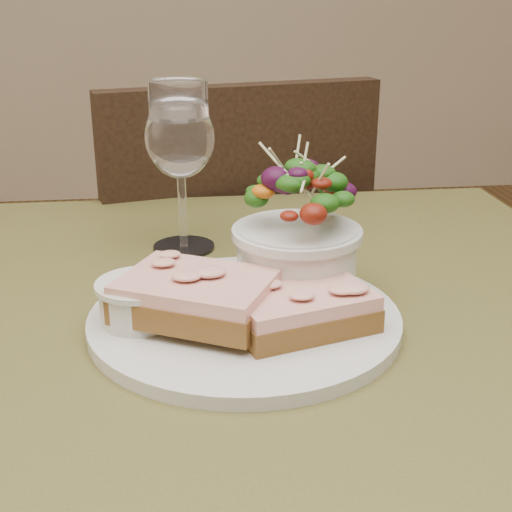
{
  "coord_description": "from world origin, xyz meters",
  "views": [
    {
      "loc": [
        -0.05,
        -0.58,
        1.04
      ],
      "look_at": [
        0.02,
        0.0,
        0.81
      ],
      "focal_mm": 50.0,
      "sensor_mm": 36.0,
      "label": 1
    }
  ],
  "objects": [
    {
      "name": "salad_bowl",
      "position": [
        0.06,
        0.04,
        0.82
      ],
      "size": [
        0.11,
        0.11,
        0.13
      ],
      "color": "silver",
      "rests_on": "dinner_plate"
    },
    {
      "name": "wine_glass",
      "position": [
        -0.04,
        0.19,
        0.87
      ],
      "size": [
        0.08,
        0.08,
        0.18
      ],
      "color": "white",
      "rests_on": "cafe_table"
    },
    {
      "name": "garnish",
      "position": [
        -0.08,
        0.06,
        0.77
      ],
      "size": [
        0.05,
        0.04,
        0.02
      ],
      "color": "#133509",
      "rests_on": "dinner_plate"
    },
    {
      "name": "chair_far",
      "position": [
        0.01,
        0.61,
        0.29
      ],
      "size": [
        0.5,
        0.5,
        0.9
      ],
      "rotation": [
        0.0,
        0.0,
        3.37
      ],
      "color": "black",
      "rests_on": "ground"
    },
    {
      "name": "dinner_plate",
      "position": [
        0.01,
        -0.01,
        0.76
      ],
      "size": [
        0.28,
        0.28,
        0.01
      ],
      "primitive_type": "cylinder",
      "color": "silver",
      "rests_on": "cafe_table"
    },
    {
      "name": "sandwich_back",
      "position": [
        -0.04,
        -0.02,
        0.79
      ],
      "size": [
        0.15,
        0.14,
        0.03
      ],
      "rotation": [
        0.0,
        0.0,
        -0.47
      ],
      "color": "#492713",
      "rests_on": "dinner_plate"
    },
    {
      "name": "sandwich_front",
      "position": [
        0.05,
        -0.04,
        0.78
      ],
      "size": [
        0.14,
        0.12,
        0.03
      ],
      "rotation": [
        0.0,
        0.0,
        0.29
      ],
      "color": "#492713",
      "rests_on": "dinner_plate"
    },
    {
      "name": "cafe_table",
      "position": [
        0.0,
        0.0,
        0.65
      ],
      "size": [
        0.8,
        0.8,
        0.75
      ],
      "color": "#46431E",
      "rests_on": "ground"
    },
    {
      "name": "ramekin",
      "position": [
        -0.08,
        -0.01,
        0.78
      ],
      "size": [
        0.07,
        0.07,
        0.04
      ],
      "color": "silver",
      "rests_on": "dinner_plate"
    }
  ]
}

